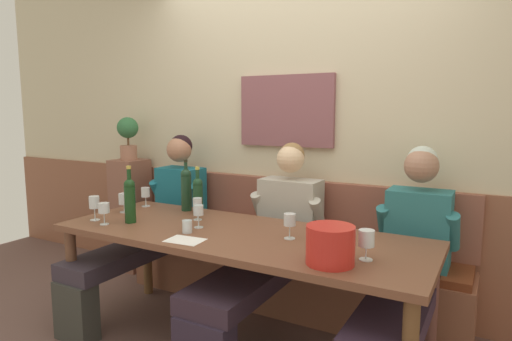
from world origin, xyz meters
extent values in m
cube|color=beige|center=(0.00, 1.09, 1.40)|extent=(6.80, 0.08, 2.80)
cube|color=#844E54|center=(-0.10, 1.03, 1.46)|extent=(0.77, 0.04, 0.54)
cube|color=brown|center=(0.00, 1.04, 0.47)|extent=(6.80, 0.03, 0.94)
cube|color=brown|center=(0.00, 0.81, 0.22)|extent=(2.58, 0.42, 0.44)
cube|color=brown|center=(0.00, 0.81, 0.47)|extent=(2.52, 0.39, 0.05)
cube|color=brown|center=(0.00, 1.00, 0.71)|extent=(2.58, 0.04, 0.45)
cube|color=brown|center=(0.00, 0.15, 0.72)|extent=(2.28, 0.84, 0.04)
cylinder|color=brown|center=(-1.07, -0.20, 0.35)|extent=(0.07, 0.07, 0.70)
cylinder|color=brown|center=(-1.07, 0.51, 0.35)|extent=(0.07, 0.07, 0.70)
cylinder|color=brown|center=(1.07, 0.51, 0.35)|extent=(0.07, 0.07, 0.70)
cube|color=#373732|center=(-0.96, -0.27, 0.19)|extent=(0.28, 0.14, 0.38)
cube|color=#362D38|center=(-0.96, 0.22, 0.43)|extent=(0.31, 1.08, 0.11)
cube|color=#196578|center=(-0.96, 0.81, 0.74)|extent=(0.37, 0.23, 0.50)
sphere|color=#AC7457|center=(-0.96, 0.80, 1.15)|extent=(0.21, 0.21, 0.21)
sphere|color=black|center=(-0.96, 0.83, 1.17)|extent=(0.19, 0.19, 0.19)
cylinder|color=#196578|center=(-1.15, 0.76, 0.76)|extent=(0.08, 0.20, 0.27)
cylinder|color=#196578|center=(-0.76, 0.76, 0.76)|extent=(0.08, 0.20, 0.27)
cube|color=#332432|center=(0.05, 0.22, 0.43)|extent=(0.36, 1.08, 0.11)
cube|color=#B6B1A3|center=(0.05, 0.81, 0.73)|extent=(0.43, 0.23, 0.48)
sphere|color=beige|center=(0.05, 0.80, 1.12)|extent=(0.20, 0.20, 0.20)
sphere|color=#987144|center=(0.05, 0.83, 1.15)|extent=(0.18, 0.18, 0.18)
cylinder|color=#B6B1A3|center=(-0.18, 0.76, 0.75)|extent=(0.08, 0.20, 0.27)
cylinder|color=#B6B1A3|center=(0.28, 0.76, 0.75)|extent=(0.08, 0.20, 0.27)
cube|color=#342435|center=(0.93, 0.22, 0.43)|extent=(0.32, 1.08, 0.11)
cube|color=#2A6E73|center=(0.93, 0.81, 0.73)|extent=(0.38, 0.24, 0.48)
sphere|color=#A7775E|center=(0.93, 0.80, 1.13)|extent=(0.21, 0.21, 0.21)
sphere|color=beige|center=(0.93, 0.83, 1.15)|extent=(0.19, 0.19, 0.19)
cylinder|color=#2A6E73|center=(0.73, 0.76, 0.75)|extent=(0.08, 0.20, 0.27)
cylinder|color=#2A6E73|center=(1.13, 0.76, 0.75)|extent=(0.08, 0.20, 0.27)
cylinder|color=red|center=(0.67, -0.09, 0.83)|extent=(0.23, 0.23, 0.19)
cylinder|color=#183D19|center=(-0.73, 0.01, 0.86)|extent=(0.07, 0.07, 0.24)
sphere|color=#183D19|center=(-0.73, 0.01, 0.99)|extent=(0.07, 0.07, 0.07)
cylinder|color=#183D19|center=(-0.73, 0.01, 1.05)|extent=(0.03, 0.03, 0.09)
cylinder|color=gold|center=(-0.73, 0.01, 1.10)|extent=(0.03, 0.03, 0.02)
cylinder|color=#1B3923|center=(-0.63, 0.47, 0.87)|extent=(0.08, 0.08, 0.26)
sphere|color=#1B3923|center=(-0.63, 0.47, 1.01)|extent=(0.08, 0.08, 0.08)
cylinder|color=#1B3923|center=(-0.63, 0.47, 1.06)|extent=(0.03, 0.03, 0.08)
cylinder|color=black|center=(-0.63, 0.47, 1.10)|extent=(0.03, 0.03, 0.02)
cylinder|color=#193D22|center=(-0.50, 0.43, 0.84)|extent=(0.07, 0.07, 0.21)
sphere|color=#193D22|center=(-0.50, 0.43, 0.96)|extent=(0.07, 0.07, 0.07)
cylinder|color=#193D22|center=(-0.50, 0.43, 1.01)|extent=(0.03, 0.03, 0.09)
cylinder|color=gold|center=(-0.50, 0.43, 1.06)|extent=(0.03, 0.03, 0.02)
cylinder|color=silver|center=(-0.98, -0.06, 0.74)|extent=(0.06, 0.06, 0.00)
cylinder|color=silver|center=(-0.98, -0.06, 0.78)|extent=(0.01, 0.01, 0.08)
cylinder|color=silver|center=(-0.98, -0.06, 0.86)|extent=(0.07, 0.07, 0.08)
cylinder|color=silver|center=(-0.27, 0.13, 0.74)|extent=(0.06, 0.06, 0.00)
cylinder|color=silver|center=(-0.27, 0.13, 0.78)|extent=(0.01, 0.01, 0.08)
cylinder|color=silver|center=(-0.27, 0.13, 0.85)|extent=(0.06, 0.06, 0.06)
cylinder|color=#F5E589|center=(-0.27, 0.13, 0.83)|extent=(0.06, 0.06, 0.02)
cylinder|color=silver|center=(-0.99, 0.43, 0.74)|extent=(0.06, 0.06, 0.00)
cylinder|color=silver|center=(-0.99, 0.43, 0.78)|extent=(0.01, 0.01, 0.07)
cylinder|color=silver|center=(-0.99, 0.43, 0.85)|extent=(0.06, 0.06, 0.07)
cylinder|color=#E6E378|center=(-0.99, 0.43, 0.82)|extent=(0.06, 0.06, 0.02)
cylinder|color=silver|center=(-0.39, 0.28, 0.74)|extent=(0.06, 0.06, 0.00)
cylinder|color=silver|center=(-0.39, 0.28, 0.77)|extent=(0.01, 0.01, 0.06)
cylinder|color=silver|center=(-0.39, 0.28, 0.85)|extent=(0.06, 0.06, 0.08)
cylinder|color=silver|center=(0.81, 0.04, 0.74)|extent=(0.07, 0.07, 0.00)
cylinder|color=silver|center=(0.81, 0.04, 0.78)|extent=(0.01, 0.01, 0.07)
cylinder|color=silver|center=(0.81, 0.04, 0.85)|extent=(0.08, 0.08, 0.08)
cylinder|color=#EFD689|center=(0.81, 0.04, 0.82)|extent=(0.07, 0.07, 0.02)
cylinder|color=silver|center=(0.33, 0.19, 0.74)|extent=(0.06, 0.06, 0.00)
cylinder|color=silver|center=(0.33, 0.19, 0.78)|extent=(0.01, 0.01, 0.07)
cylinder|color=silver|center=(0.33, 0.19, 0.85)|extent=(0.07, 0.07, 0.07)
cylinder|color=#F0D57A|center=(0.33, 0.19, 0.83)|extent=(0.06, 0.06, 0.03)
cylinder|color=silver|center=(-0.84, -0.11, 0.74)|extent=(0.06, 0.06, 0.00)
cylinder|color=silver|center=(-0.84, -0.11, 0.78)|extent=(0.01, 0.01, 0.07)
cylinder|color=silver|center=(-0.84, -0.11, 0.85)|extent=(0.07, 0.07, 0.07)
cylinder|color=#EBE482|center=(-0.84, -0.11, 0.82)|extent=(0.06, 0.06, 0.02)
cylinder|color=silver|center=(-0.99, 0.20, 0.74)|extent=(0.06, 0.06, 0.00)
cylinder|color=silver|center=(-0.99, 0.20, 0.77)|extent=(0.01, 0.01, 0.06)
cylinder|color=silver|center=(-0.99, 0.20, 0.84)|extent=(0.07, 0.07, 0.08)
cylinder|color=#E7D97F|center=(-0.99, 0.20, 0.81)|extent=(0.06, 0.06, 0.03)
cylinder|color=silver|center=(-0.26, 0.00, 0.78)|extent=(0.06, 0.06, 0.08)
cube|color=white|center=(-0.17, -0.13, 0.74)|extent=(0.22, 0.17, 0.00)
cube|color=brown|center=(-1.59, 0.86, 0.51)|extent=(0.28, 0.28, 1.02)
cylinder|color=#A46C54|center=(-1.59, 0.86, 1.09)|extent=(0.15, 0.15, 0.13)
cylinder|color=brown|center=(-1.59, 0.86, 1.19)|extent=(0.02, 0.02, 0.08)
sphere|color=#316A3E|center=(-1.59, 0.86, 1.31)|extent=(0.19, 0.19, 0.19)
camera|label=1|loc=(1.34, -2.02, 1.46)|focal=30.62mm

